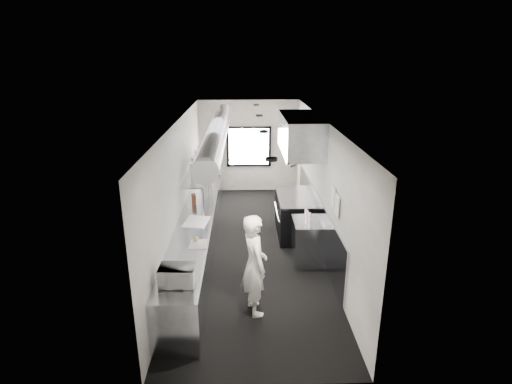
{
  "coord_description": "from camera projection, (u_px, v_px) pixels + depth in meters",
  "views": [
    {
      "loc": [
        -0.17,
        -8.17,
        4.08
      ],
      "look_at": [
        0.09,
        -0.2,
        1.36
      ],
      "focal_mm": 28.48,
      "sensor_mm": 36.0,
      "label": 1
    }
  ],
  "objects": [
    {
      "name": "small_plate",
      "position": [
        196.0,
        242.0,
        7.23
      ],
      "size": [
        0.23,
        0.23,
        0.02
      ],
      "primitive_type": "cylinder",
      "rotation": [
        0.0,
        0.0,
        0.26
      ],
      "color": "silver",
      "rests_on": "prep_counter"
    },
    {
      "name": "far_work_table",
      "position": [
        210.0,
        184.0,
        11.9
      ],
      "size": [
        0.7,
        1.2,
        0.9
      ],
      "primitive_type": "cube",
      "color": "#979CA5",
      "rests_on": "floor"
    },
    {
      "name": "newspaper",
      "position": [
        198.0,
        244.0,
        7.14
      ],
      "size": [
        0.31,
        0.39,
        0.01
      ],
      "primitive_type": "cube",
      "rotation": [
        0.0,
        0.0,
        0.02
      ],
      "color": "beige",
      "rests_on": "prep_counter"
    },
    {
      "name": "hvac_duct",
      "position": [
        218.0,
        130.0,
        8.58
      ],
      "size": [
        0.4,
        6.4,
        0.4
      ],
      "primitive_type": "cylinder",
      "rotation": [
        1.57,
        0.0,
        0.0
      ],
      "color": "#9CA0A5",
      "rests_on": "ceiling"
    },
    {
      "name": "range",
      "position": [
        295.0,
        215.0,
        9.59
      ],
      "size": [
        0.88,
        1.6,
        0.94
      ],
      "color": "black",
      "rests_on": "floor"
    },
    {
      "name": "plate_stack_b",
      "position": [
        197.0,
        164.0,
        9.07
      ],
      "size": [
        0.29,
        0.29,
        0.34
      ],
      "primitive_type": "cylinder",
      "rotation": [
        0.0,
        0.0,
        0.11
      ],
      "color": "silver",
      "rests_on": "pass_shelf"
    },
    {
      "name": "cutting_board",
      "position": [
        196.0,
        222.0,
        8.08
      ],
      "size": [
        0.53,
        0.65,
        0.02
      ],
      "primitive_type": "cube",
      "rotation": [
        0.0,
        0.0,
        -0.16
      ],
      "color": "white",
      "rests_on": "prep_counter"
    },
    {
      "name": "squeeze_bottle_d",
      "position": [
        307.0,
        214.0,
        8.27
      ],
      "size": [
        0.06,
        0.06,
        0.17
      ],
      "primitive_type": "cylinder",
      "rotation": [
        0.0,
        0.0,
        0.07
      ],
      "color": "white",
      "rests_on": "bottle_station"
    },
    {
      "name": "floor",
      "position": [
        252.0,
        247.0,
        9.05
      ],
      "size": [
        3.0,
        8.0,
        0.01
      ],
      "primitive_type": "cube",
      "color": "black",
      "rests_on": "ground"
    },
    {
      "name": "knife_block",
      "position": [
        194.0,
        199.0,
        9.05
      ],
      "size": [
        0.13,
        0.21,
        0.21
      ],
      "primitive_type": "cube",
      "rotation": [
        0.0,
        0.0,
        0.21
      ],
      "color": "brown",
      "rests_on": "prep_counter"
    },
    {
      "name": "wall_right",
      "position": [
        322.0,
        187.0,
        8.64
      ],
      "size": [
        0.02,
        8.0,
        2.8
      ],
      "primitive_type": "cube",
      "color": "beige",
      "rests_on": "floor"
    },
    {
      "name": "wall_back",
      "position": [
        249.0,
        146.0,
        12.38
      ],
      "size": [
        3.0,
        0.02,
        2.8
      ],
      "primitive_type": "cube",
      "color": "beige",
      "rests_on": "floor"
    },
    {
      "name": "deli_tub_a",
      "position": [
        173.0,
        268.0,
        6.24
      ],
      "size": [
        0.16,
        0.16,
        0.1
      ],
      "primitive_type": "cylinder",
      "rotation": [
        0.0,
        0.0,
        0.14
      ],
      "color": "#A6B2A4",
      "rests_on": "prep_counter"
    },
    {
      "name": "squeeze_bottle_e",
      "position": [
        306.0,
        212.0,
        8.38
      ],
      "size": [
        0.07,
        0.07,
        0.16
      ],
      "primitive_type": "cylinder",
      "rotation": [
        0.0,
        0.0,
        -0.33
      ],
      "color": "white",
      "rests_on": "bottle_station"
    },
    {
      "name": "service_window",
      "position": [
        249.0,
        147.0,
        12.35
      ],
      "size": [
        1.36,
        0.05,
        1.25
      ],
      "color": "white",
      "rests_on": "wall_back"
    },
    {
      "name": "deli_tub_b",
      "position": [
        172.0,
        267.0,
        6.27
      ],
      "size": [
        0.19,
        0.19,
        0.1
      ],
      "primitive_type": "cylinder",
      "rotation": [
        0.0,
        0.0,
        0.37
      ],
      "color": "#A6B2A4",
      "rests_on": "prep_counter"
    },
    {
      "name": "wall_left",
      "position": [
        181.0,
        188.0,
        8.55
      ],
      "size": [
        0.02,
        8.0,
        2.8
      ],
      "primitive_type": "cube",
      "color": "beige",
      "rests_on": "floor"
    },
    {
      "name": "notice_sheet_b",
      "position": [
        337.0,
        206.0,
        7.13
      ],
      "size": [
        0.02,
        0.28,
        0.38
      ],
      "primitive_type": "cube",
      "color": "silver",
      "rests_on": "wall_right"
    },
    {
      "name": "squeeze_bottle_a",
      "position": [
        310.0,
        223.0,
        7.84
      ],
      "size": [
        0.07,
        0.07,
        0.17
      ],
      "primitive_type": "cylinder",
      "rotation": [
        0.0,
        0.0,
        -0.26
      ],
      "color": "white",
      "rests_on": "bottle_station"
    },
    {
      "name": "squeeze_bottle_c",
      "position": [
        309.0,
        217.0,
        8.11
      ],
      "size": [
        0.06,
        0.06,
        0.18
      ],
      "primitive_type": "cylinder",
      "rotation": [
        0.0,
        0.0,
        -0.03
      ],
      "color": "white",
      "rests_on": "bottle_station"
    },
    {
      "name": "microwave",
      "position": [
        177.0,
        276.0,
        5.86
      ],
      "size": [
        0.49,
        0.38,
        0.29
      ],
      "primitive_type": "imported",
      "rotation": [
        0.0,
        0.0,
        -0.03
      ],
      "color": "white",
      "rests_on": "prep_counter"
    },
    {
      "name": "bottle_station",
      "position": [
        309.0,
        242.0,
        8.28
      ],
      "size": [
        0.65,
        0.8,
        0.9
      ],
      "primitive_type": "cube",
      "color": "#979CA5",
      "rests_on": "floor"
    },
    {
      "name": "exhaust_hood",
      "position": [
        300.0,
        134.0,
        8.97
      ],
      "size": [
        0.81,
        2.2,
        0.88
      ],
      "color": "#979CA5",
      "rests_on": "ceiling"
    },
    {
      "name": "prep_counter",
      "position": [
        197.0,
        239.0,
        8.4
      ],
      "size": [
        0.7,
        6.0,
        0.9
      ],
      "primitive_type": "cube",
      "color": "#979CA5",
      "rests_on": "floor"
    },
    {
      "name": "ceiling",
      "position": [
        251.0,
        121.0,
        8.14
      ],
      "size": [
        3.0,
        8.0,
        0.01
      ],
      "primitive_type": "cube",
      "color": "silver",
      "rests_on": "wall_back"
    },
    {
      "name": "plate_stack_a",
      "position": [
        196.0,
        170.0,
        8.71
      ],
      "size": [
        0.32,
        0.32,
        0.31
      ],
      "primitive_type": "cylinder",
      "rotation": [
        0.0,
        0.0,
        0.25
      ],
      "color": "silver",
      "rests_on": "pass_shelf"
    },
    {
      "name": "squeeze_bottle_b",
      "position": [
        307.0,
        219.0,
        7.99
      ],
      "size": [
        0.08,
        0.08,
        0.18
      ],
      "primitive_type": "cylinder",
      "rotation": [
        0.0,
        0.0,
        0.43
      ],
      "color": "white",
      "rests_on": "bottle_station"
    },
    {
      "name": "wall_cladding",
      "position": [
        317.0,
        218.0,
        9.2
      ],
      "size": [
        0.03,
        5.5,
        1.1
      ],
      "primitive_type": "cube",
      "color": "#979CA5",
      "rests_on": "wall_right"
    },
    {
      "name": "notice_sheet_a",
      "position": [
        333.0,
        196.0,
        7.44
      ],
      "size": [
        0.02,
        0.28,
        0.38
      ],
      "primitive_type": "cube",
      "color": "silver",
      "rests_on": "wall_right"
    },
    {
      "name": "pastry",
      "position": [
        196.0,
        239.0,
        7.21
      ],
      "size": [
        0.1,
        0.1,
        0.1
      ],
      "primitive_type": "sphere",
      "color": "tan",
      "rests_on": "small_plate"
    },
    {
      "name": "plate_stack_c",
      "position": [
        200.0,
        158.0,
        9.51
      ],
      "size": [
        0.35,
        0.35,
        0.37
      ],
      "primitive_type": "cylinder",
      "rotation": [
        0.0,
        0.0,
        -0.42
      ],
      "color": "silver",
      "rests_on": "pass_shelf"
    },
    {
      "name": "line_cook",
      "position": [
        254.0,
        265.0,
        6.54
      ],
      "size": [
        0.57,
        0.72,
        1.72
      ],
      "primitive_type": "imported",
      "rotation": [
        0.0,
        0.0,
        1.85
      ],
      "color": "white",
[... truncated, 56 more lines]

